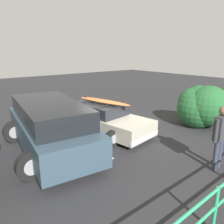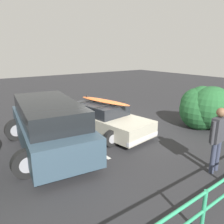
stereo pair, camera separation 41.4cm
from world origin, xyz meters
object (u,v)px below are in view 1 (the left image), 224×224
(sedan_car, at_px, (102,118))
(suv_car, at_px, (50,126))
(bush_near_left, at_px, (201,106))
(person_bystander, at_px, (221,132))

(sedan_car, relative_size, suv_car, 0.87)
(bush_near_left, bearing_deg, person_bystander, 36.90)
(person_bystander, bearing_deg, bush_near_left, -143.10)
(suv_car, height_order, bush_near_left, bush_near_left)
(suv_car, relative_size, person_bystander, 2.79)
(suv_car, distance_m, bush_near_left, 6.34)
(person_bystander, height_order, bush_near_left, bush_near_left)
(sedan_car, distance_m, person_bystander, 4.49)
(sedan_car, height_order, person_bystander, person_bystander)
(sedan_car, bearing_deg, suv_car, 10.14)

